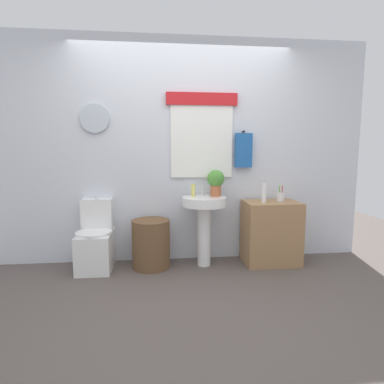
% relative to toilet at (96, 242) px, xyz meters
% --- Properties ---
extents(ground_plane, '(8.00, 8.00, 0.00)m').
position_rel_toilet_xyz_m(ground_plane, '(0.99, -0.88, -0.30)').
color(ground_plane, '#564C47').
extents(back_wall, '(4.40, 0.18, 2.60)m').
position_rel_toilet_xyz_m(back_wall, '(0.99, 0.26, 1.01)').
color(back_wall, silver).
rests_on(back_wall, ground_plane).
extents(toilet, '(0.38, 0.51, 0.79)m').
position_rel_toilet_xyz_m(toilet, '(0.00, 0.00, 0.00)').
color(toilet, white).
rests_on(toilet, ground_plane).
extents(laundry_hamper, '(0.42, 0.42, 0.54)m').
position_rel_toilet_xyz_m(laundry_hamper, '(0.61, -0.03, -0.03)').
color(laundry_hamper, brown).
rests_on(laundry_hamper, ground_plane).
extents(pedestal_sink, '(0.50, 0.50, 0.79)m').
position_rel_toilet_xyz_m(pedestal_sink, '(1.21, -0.03, 0.29)').
color(pedestal_sink, white).
rests_on(pedestal_sink, ground_plane).
extents(faucet, '(0.03, 0.03, 0.10)m').
position_rel_toilet_xyz_m(faucet, '(1.21, 0.09, 0.54)').
color(faucet, silver).
rests_on(faucet, pedestal_sink).
extents(wooden_cabinet, '(0.62, 0.44, 0.73)m').
position_rel_toilet_xyz_m(wooden_cabinet, '(1.99, -0.03, 0.06)').
color(wooden_cabinet, '#9E754C').
rests_on(wooden_cabinet, ground_plane).
extents(soap_bottle, '(0.05, 0.05, 0.14)m').
position_rel_toilet_xyz_m(soap_bottle, '(1.09, 0.02, 0.57)').
color(soap_bottle, '#DBD166').
rests_on(soap_bottle, pedestal_sink).
extents(potted_plant, '(0.20, 0.20, 0.30)m').
position_rel_toilet_xyz_m(potted_plant, '(1.35, 0.03, 0.67)').
color(potted_plant, '#AD5B38').
rests_on(potted_plant, pedestal_sink).
extents(lotion_bottle, '(0.05, 0.05, 0.22)m').
position_rel_toilet_xyz_m(lotion_bottle, '(1.89, -0.07, 0.54)').
color(lotion_bottle, white).
rests_on(lotion_bottle, wooden_cabinet).
extents(toothbrush_cup, '(0.08, 0.08, 0.19)m').
position_rel_toilet_xyz_m(toothbrush_cup, '(2.10, -0.01, 0.48)').
color(toothbrush_cup, silver).
rests_on(toothbrush_cup, wooden_cabinet).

